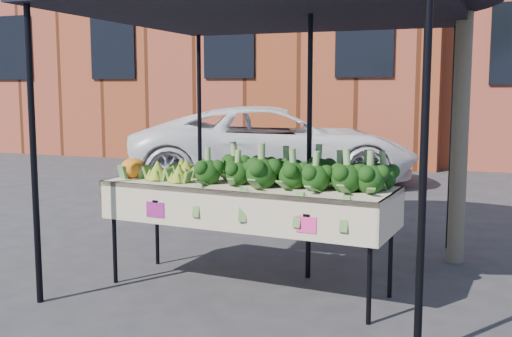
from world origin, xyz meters
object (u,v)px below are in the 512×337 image
Objects in this scene: canopy at (274,123)px; vehicle at (275,42)px; street_tree at (465,22)px; table at (247,237)px.

vehicle is (-1.71, 4.96, 1.10)m from canopy.
street_tree is (1.55, 0.92, 0.92)m from canopy.
canopy is (0.03, 0.59, 0.92)m from table.
table is 6.14m from vehicle.
vehicle is (-1.69, 5.55, 2.02)m from table.
canopy reaches higher than table.
table is 1.09m from canopy.
vehicle is at bearing 106.90° from table.
street_tree reaches higher than table.
canopy is 0.69× the size of street_tree.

